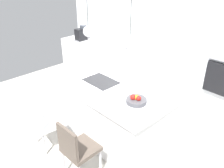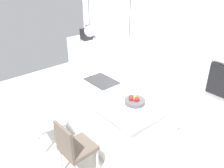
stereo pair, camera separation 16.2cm
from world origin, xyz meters
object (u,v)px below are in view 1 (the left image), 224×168
object	(u,v)px
oven	(221,80)
chair_near	(45,122)
fruit_bowl	(136,100)
coffee_machine	(81,34)
chair_middle	(77,148)

from	to	relation	value
oven	chair_near	xyz separation A→B (m)	(-1.59, -2.56, -0.44)
fruit_bowl	oven	xyz separation A→B (m)	(0.50, 1.66, -0.07)
coffee_machine	chair_middle	distance (m)	3.70
fruit_bowl	coffee_machine	size ratio (longest dim) A/B	0.78
coffee_machine	chair_middle	size ratio (longest dim) A/B	0.41
fruit_bowl	chair_near	size ratio (longest dim) A/B	0.35
fruit_bowl	chair_near	xyz separation A→B (m)	(-1.09, -0.90, -0.51)
coffee_machine	chair_near	world-z (taller)	coffee_machine
fruit_bowl	chair_middle	world-z (taller)	fruit_bowl
oven	chair_near	distance (m)	3.04
oven	chair_middle	bearing A→B (deg)	-105.85
chair_middle	oven	bearing A→B (deg)	74.15
coffee_machine	oven	bearing A→B (deg)	4.71
chair_near	oven	bearing A→B (deg)	58.15
oven	coffee_machine	bearing A→B (deg)	-175.29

